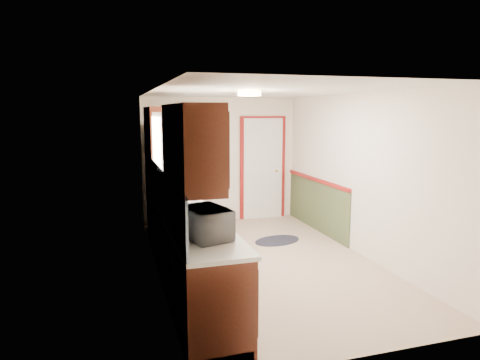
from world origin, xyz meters
TOP-DOWN VIEW (x-y plane):
  - room_shell at (0.00, 0.00)m, footprint 3.20×5.20m
  - kitchen_run at (-1.24, -0.29)m, footprint 0.63×4.00m
  - back_wall_trim at (0.99, 2.21)m, footprint 1.12×2.30m
  - ceiling_fixture at (-0.30, -0.20)m, footprint 0.30×0.30m
  - microwave at (-1.20, -1.65)m, footprint 0.43×0.59m
  - refrigerator at (-1.02, 2.05)m, footprint 0.85×0.83m
  - rug at (0.55, 0.89)m, footprint 0.94×0.74m
  - cooktop at (-1.19, 1.37)m, footprint 0.47×0.57m

SIDE VIEW (x-z plane):
  - rug at x=0.55m, z-range 0.00..0.01m
  - kitchen_run at x=-1.24m, z-range -0.29..1.91m
  - back_wall_trim at x=0.99m, z-range -0.15..1.93m
  - cooktop at x=-1.19m, z-range 0.94..0.96m
  - refrigerator at x=-1.02m, z-range 0.00..1.92m
  - microwave at x=-1.20m, z-range 0.94..1.30m
  - room_shell at x=0.00m, z-range -0.06..2.46m
  - ceiling_fixture at x=-0.30m, z-range 2.33..2.39m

